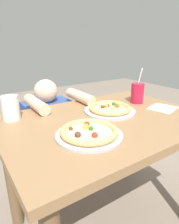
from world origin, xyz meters
TOP-DOWN VIEW (x-y plane):
  - ground_plane at (0.00, 0.00)m, footprint 8.00×8.00m
  - dining_table at (0.00, 0.00)m, footprint 1.10×0.78m
  - pizza_near at (-0.20, -0.13)m, footprint 0.30×0.30m
  - pizza_far at (0.08, 0.07)m, footprint 0.30×0.30m
  - drink_cup_colored at (0.35, 0.11)m, footprint 0.08×0.08m
  - water_cup_clear at (-0.43, 0.26)m, footprint 0.09×0.09m
  - paper_napkin at (0.40, -0.07)m, footprint 0.19×0.18m
  - diner_seated at (-0.11, 0.57)m, footprint 0.38×0.51m

SIDE VIEW (x-z plane):
  - ground_plane at x=0.00m, z-range 0.00..0.00m
  - diner_seated at x=-0.11m, z-range -0.03..0.85m
  - dining_table at x=0.00m, z-range 0.25..1.00m
  - paper_napkin at x=0.40m, z-range 0.75..0.75m
  - pizza_far at x=0.08m, z-range 0.75..0.79m
  - pizza_near at x=-0.20m, z-range 0.75..0.79m
  - water_cup_clear at x=-0.43m, z-range 0.75..0.88m
  - drink_cup_colored at x=0.35m, z-range 0.70..0.93m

